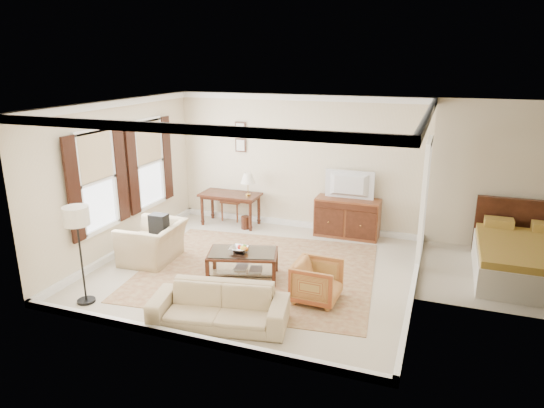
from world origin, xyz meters
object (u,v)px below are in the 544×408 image
Objects in this scene: writing_desk at (230,198)px; sideboard at (347,218)px; tv at (349,176)px; coffee_table at (243,258)px; sofa at (219,300)px; striped_armchair at (317,280)px; club_armchair at (152,236)px.

sideboard is (2.62, 0.15, -0.20)m from writing_desk.
tv is 0.74× the size of coffee_table.
writing_desk is 4.32m from sofa.
writing_desk is 3.97m from striped_armchair.
coffee_table is at bearing 90.01° from sofa.
sofa reaches higher than writing_desk.
tv reaches higher than sofa.
tv is 0.87× the size of club_armchair.
sofa is (-0.97, -4.11, -0.93)m from tv.
club_armchair is at bearing -101.80° from writing_desk.
writing_desk is at bearing -176.83° from sideboard.
sideboard is 4.24m from sofa.
writing_desk is 0.69× the size of sofa.
coffee_table is at bearing -61.18° from writing_desk.
striped_armchair is 0.37× the size of sofa.
striped_armchair is (0.14, -2.96, -0.95)m from tv.
writing_desk is 2.63m from sideboard.
coffee_table is 1.17× the size of club_armchair.
sideboard is 1.20× the size of club_armchair.
club_armchair is at bearing 175.78° from coffee_table.
sofa reaches higher than coffee_table.
coffee_table is (-1.25, -2.64, -0.03)m from sideboard.
striped_armchair is at bearing -45.79° from writing_desk.
striped_armchair is (1.39, -0.34, -0.02)m from coffee_table.
coffee_table is at bearing -115.34° from sideboard.
club_armchair reaches higher than sofa.
club_armchair reaches higher than sideboard.
sofa is at bearing -79.42° from coffee_table.
sofa is at bearing 137.89° from striped_armchair.
tv is 0.50× the size of sofa.
sideboard is at bearing 64.66° from coffee_table.
club_armchair is at bearing -141.23° from sideboard.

